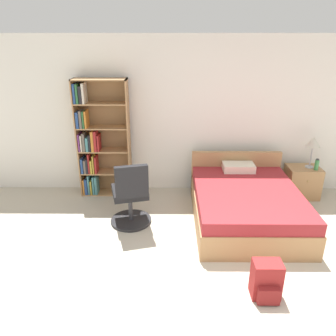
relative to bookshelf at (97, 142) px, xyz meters
name	(u,v)px	position (x,y,z in m)	size (l,w,h in m)	color
wall_back	(208,117)	(1.84, 0.23, 0.36)	(9.00, 0.06, 2.60)	white
bookshelf	(97,142)	(0.00, 0.00, 0.00)	(0.85, 0.30, 1.95)	#AD7F51
bed	(245,203)	(2.32, -0.89, -0.67)	(1.49, 1.90, 0.78)	#AD7F51
office_chair	(131,197)	(0.66, -1.05, -0.49)	(0.60, 0.66, 1.00)	#232326
nightstand	(302,182)	(3.45, -0.11, -0.67)	(0.53, 0.43, 0.53)	#AD7F51
table_lamp	(313,143)	(3.53, -0.10, 0.01)	(0.23, 0.23, 0.52)	#B2B2B7
water_bottle	(317,165)	(3.59, -0.21, -0.32)	(0.06, 0.06, 0.19)	#3F8C4C
backpack_red	(266,281)	(2.22, -2.45, -0.74)	(0.30, 0.27, 0.42)	maroon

